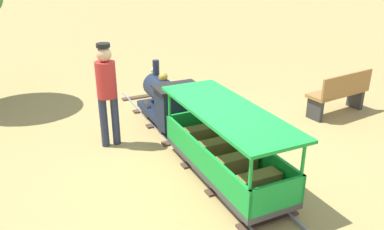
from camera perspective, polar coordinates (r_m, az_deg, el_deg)
name	(u,v)px	position (r m, az deg, el deg)	size (l,w,h in m)	color
ground_plane	(202,157)	(5.84, 1.51, -6.20)	(60.00, 60.00, 0.00)	#A38C51
track	(195,149)	(6.02, 0.46, -5.06)	(0.78, 6.05, 0.04)	gray
locomotive	(169,100)	(6.69, -3.36, 2.16)	(0.74, 1.44, 1.00)	#192338
passenger_car	(225,151)	(5.13, 4.88, -5.25)	(0.84, 2.35, 0.97)	#3F3F3F
conductor_person	(107,87)	(5.98, -12.36, 3.97)	(0.30, 0.30, 1.62)	#282D47
park_bench	(340,93)	(7.72, 20.80, 2.99)	(1.34, 0.55, 0.82)	olive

